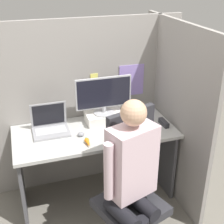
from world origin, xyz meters
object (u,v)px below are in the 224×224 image
at_px(laptop, 50,126).
at_px(stapler, 164,123).
at_px(person, 132,176).
at_px(carrot_toy, 88,143).
at_px(monitor, 104,95).
at_px(coffee_mug, 141,112).
at_px(office_chair, 130,183).
at_px(paper_box, 104,117).

distance_m(laptop, stapler, 1.05).
relative_size(stapler, person, 0.11).
bearing_deg(carrot_toy, monitor, 56.36).
relative_size(carrot_toy, coffee_mug, 1.56).
bearing_deg(monitor, coffee_mug, 1.19).
distance_m(carrot_toy, office_chair, 0.49).
height_order(paper_box, coffee_mug, paper_box).
distance_m(paper_box, person, 0.91).
height_order(person, coffee_mug, person).
bearing_deg(stapler, paper_box, 154.53).
bearing_deg(monitor, laptop, -175.12).
distance_m(laptop, coffee_mug, 0.91).
relative_size(paper_box, person, 0.26).
xyz_separation_m(paper_box, person, (-0.06, -0.90, -0.03)).
height_order(paper_box, office_chair, office_chair).
xyz_separation_m(monitor, stapler, (0.51, -0.25, -0.25)).
bearing_deg(coffee_mug, person, -116.28).
height_order(laptop, carrot_toy, laptop).
height_order(paper_box, laptop, laptop).
relative_size(person, coffee_mug, 15.85).
relative_size(paper_box, carrot_toy, 2.69).
height_order(monitor, carrot_toy, monitor).
bearing_deg(person, office_chair, 71.54).
bearing_deg(paper_box, office_chair, -90.60).
distance_m(stapler, coffee_mug, 0.29).
bearing_deg(coffee_mug, stapler, -64.02).
distance_m(monitor, office_chair, 0.88).
distance_m(person, coffee_mug, 1.02).
relative_size(paper_box, laptop, 1.09).
relative_size(office_chair, person, 0.85).
xyz_separation_m(laptop, office_chair, (0.51, -0.70, -0.23)).
bearing_deg(stapler, carrot_toy, -170.27).
height_order(monitor, person, person).
xyz_separation_m(laptop, stapler, (1.03, -0.20, -0.03)).
bearing_deg(laptop, person, -62.05).
distance_m(paper_box, coffee_mug, 0.39).
height_order(monitor, coffee_mug, monitor).
bearing_deg(person, carrot_toy, 109.93).
bearing_deg(stapler, monitor, 154.28).
distance_m(monitor, stapler, 0.62).
distance_m(monitor, carrot_toy, 0.52).
relative_size(stapler, carrot_toy, 1.13).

